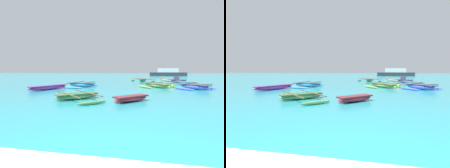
% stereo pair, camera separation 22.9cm
% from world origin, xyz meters
% --- Properties ---
extents(moored_boat_0, '(3.89, 3.75, 0.53)m').
position_xyz_m(moored_boat_0, '(4.80, 15.57, 0.25)').
color(moored_boat_0, '#4E60D0').
rests_on(moored_boat_0, ground_plane).
extents(moored_boat_1, '(2.22, 4.05, 0.40)m').
position_xyz_m(moored_boat_1, '(-8.67, 12.59, 0.22)').
color(moored_boat_1, '#AE37BD').
rests_on(moored_boat_1, ground_plane).
extents(moored_boat_2, '(2.21, 3.53, 0.46)m').
position_xyz_m(moored_boat_2, '(3.54, 27.72, 0.25)').
color(moored_boat_2, '#DDAE85').
rests_on(moored_boat_2, ground_plane).
extents(moored_boat_3, '(4.24, 4.34, 0.41)m').
position_xyz_m(moored_boat_3, '(-3.99, 8.02, 0.19)').
color(moored_boat_3, '#559F58').
rests_on(moored_boat_3, ground_plane).
extents(moored_boat_4, '(4.03, 2.84, 0.43)m').
position_xyz_m(moored_boat_4, '(-0.23, 26.79, 0.20)').
color(moored_boat_4, '#3CA771').
rests_on(moored_boat_4, ground_plane).
extents(moored_boat_5, '(4.15, 3.97, 0.45)m').
position_xyz_m(moored_boat_5, '(1.37, 16.88, 0.21)').
color(moored_boat_5, '#7DA848').
rests_on(moored_boat_5, ground_plane).
extents(moored_boat_6, '(2.03, 2.27, 0.45)m').
position_xyz_m(moored_boat_6, '(5.02, 20.00, 0.25)').
color(moored_boat_6, '#77AEAF').
rests_on(moored_boat_6, ground_plane).
extents(moored_boat_7, '(2.38, 0.79, 0.97)m').
position_xyz_m(moored_boat_7, '(4.88, 24.74, 0.34)').
color(moored_boat_7, gray).
rests_on(moored_boat_7, ground_plane).
extents(moored_boat_8, '(2.16, 2.21, 0.34)m').
position_xyz_m(moored_boat_8, '(-0.63, 7.81, 0.19)').
color(moored_boat_8, '#A92D41').
rests_on(moored_boat_8, ground_plane).
extents(moored_boat_9, '(3.15, 4.42, 0.51)m').
position_xyz_m(moored_boat_9, '(-6.57, 15.82, 0.24)').
color(moored_boat_9, '#3F9DDB').
rests_on(moored_boat_9, ground_plane).
extents(mooring_buoy_0, '(0.35, 0.35, 0.35)m').
position_xyz_m(mooring_buoy_0, '(3.12, 17.66, 0.17)').
color(mooring_buoy_0, orange).
rests_on(mooring_buoy_0, ground_plane).
extents(distant_ferry, '(11.45, 2.52, 2.52)m').
position_xyz_m(distant_ferry, '(7.38, 57.06, 1.03)').
color(distant_ferry, '#2D333D').
rests_on(distant_ferry, ground_plane).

